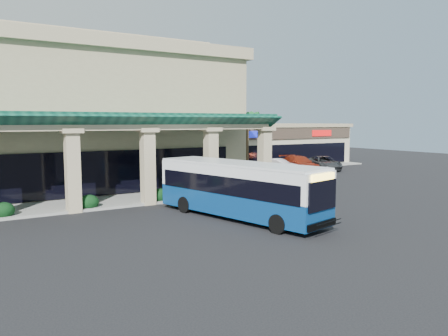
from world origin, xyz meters
TOP-DOWN VIEW (x-y plane):
  - ground at (0.00, 0.00)m, footprint 110.00×110.00m
  - main_building at (-8.00, 16.00)m, footprint 30.80×14.80m
  - arcade at (-8.00, 6.80)m, footprint 30.00×6.20m
  - strip_mall at (18.00, 24.00)m, footprint 22.50×12.50m
  - palm_0 at (8.50, 11.00)m, footprint 2.40×2.40m
  - palm_1 at (9.50, 14.00)m, footprint 2.40×2.40m
  - broadleaf_tree at (7.50, 19.00)m, footprint 2.60×2.60m
  - transit_bus at (-0.39, -1.00)m, footprint 4.86×10.99m
  - pedestrian at (6.93, -0.17)m, footprint 0.77×0.79m
  - car_silver at (9.97, 13.43)m, footprint 1.76×4.11m
  - car_white at (14.69, 14.31)m, footprint 3.08×4.57m
  - car_red at (17.22, 14.06)m, footprint 3.24×5.83m
  - car_gray at (20.42, 13.79)m, footprint 4.24×5.86m

SIDE VIEW (x-z plane):
  - ground at x=0.00m, z-range 0.00..0.00m
  - car_silver at x=9.97m, z-range 0.00..1.39m
  - car_white at x=14.69m, z-range 0.00..1.42m
  - car_gray at x=20.42m, z-range 0.00..1.48m
  - car_red at x=17.22m, z-range 0.00..1.60m
  - pedestrian at x=6.93m, z-range 0.00..1.82m
  - transit_bus at x=-0.39m, z-range 0.00..2.99m
  - broadleaf_tree at x=7.50m, z-range 0.00..4.81m
  - strip_mall at x=18.00m, z-range 0.00..4.90m
  - arcade at x=-8.00m, z-range 0.00..5.70m
  - palm_1 at x=9.50m, z-range 0.00..5.80m
  - palm_0 at x=8.50m, z-range 0.00..6.60m
  - main_building at x=-8.00m, z-range 0.00..11.35m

